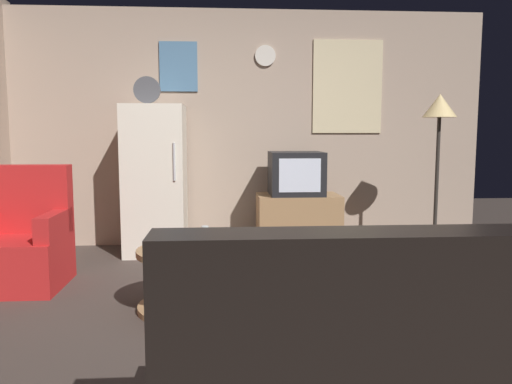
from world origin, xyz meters
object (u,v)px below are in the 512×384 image
crt_tv (296,173)px  armchair (21,244)px  coffee_table (190,279)px  wine_glass (205,237)px  fridge (155,180)px  couch (393,381)px  tv_stand (298,223)px  mug_ceramic_white (202,243)px  standing_lamp (439,119)px  remote_control (196,253)px

crt_tv → armchair: (-2.36, -1.03, -0.47)m
coffee_table → wine_glass: 0.31m
fridge → crt_tv: bearing=-1.1°
coffee_table → couch: size_ratio=0.42×
tv_stand → coffee_table: bearing=-121.2°
fridge → mug_ceramic_white: fridge is taller
crt_tv → armchair: crt_tv is taller
couch → coffee_table: bearing=116.6°
tv_stand → standing_lamp: (1.28, -0.41, 1.06)m
tv_stand → armchair: 2.60m
coffee_table → armchair: size_ratio=0.75×
fridge → armchair: (-0.93, -1.06, -0.42)m
couch → wine_glass: bearing=113.2°
tv_stand → mug_ceramic_white: (-0.92, -1.72, 0.18)m
wine_glass → mug_ceramic_white: 0.08m
standing_lamp → mug_ceramic_white: standing_lamp is taller
tv_stand → standing_lamp: size_ratio=0.53×
crt_tv → mug_ceramic_white: bearing=-117.5°
crt_tv → couch: size_ratio=0.32×
standing_lamp → armchair: standing_lamp is taller
mug_ceramic_white → standing_lamp: bearing=30.8°
wine_glass → mug_ceramic_white: wine_glass is taller
armchair → wine_glass: bearing=-22.6°
mug_ceramic_white → couch: size_ratio=0.05×
crt_tv → remote_control: 2.11m
tv_stand → wine_glass: size_ratio=5.60×
wine_glass → armchair: size_ratio=0.16×
remote_control → armchair: bearing=166.5°
fridge → remote_control: (0.50, -1.89, -0.31)m
crt_tv → couch: 3.42m
standing_lamp → remote_control: 2.81m
tv_stand → remote_control: size_ratio=5.60×
fridge → couch: (1.29, -3.41, -0.44)m
tv_stand → coffee_table: size_ratio=1.17×
crt_tv → coffee_table: 2.04m
mug_ceramic_white → coffee_table: bearing=155.1°
wine_glass → standing_lamp: bearing=29.5°
wine_glass → coffee_table: bearing=-164.2°
fridge → coffee_table: (0.44, -1.71, -0.54)m
remote_control → fridge: bearing=121.3°
standing_lamp → coffee_table: bearing=-151.1°
crt_tv → coffee_table: bearing=-120.5°
coffee_table → wine_glass: size_ratio=4.80×
standing_lamp → couch: bearing=-115.8°
tv_stand → wine_glass: (-0.91, -1.65, 0.21)m
mug_ceramic_white → remote_control: (-0.04, -0.14, -0.03)m
standing_lamp → mug_ceramic_white: (-2.20, -1.31, -0.88)m
fridge → mug_ceramic_white: size_ratio=19.67×
fridge → standing_lamp: fridge is taller
crt_tv → standing_lamp: bearing=-17.6°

